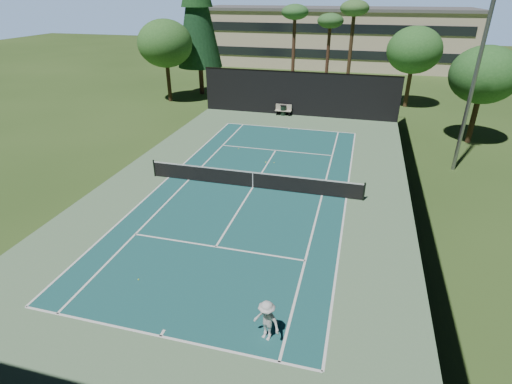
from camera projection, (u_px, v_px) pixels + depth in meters
ground at (253, 188)px, 23.78m from camera, size 160.00×160.00×0.00m
apron_slab at (253, 188)px, 23.78m from camera, size 18.00×32.00×0.01m
court_surface at (253, 187)px, 23.77m from camera, size 10.97×23.77×0.01m
court_lines at (253, 187)px, 23.77m from camera, size 11.07×23.87×0.01m
tennis_net at (253, 179)px, 23.53m from camera, size 12.90×0.10×1.10m
fence at (253, 156)px, 22.93m from camera, size 18.04×32.05×4.03m
player at (267, 321)px, 13.13m from camera, size 1.14×0.90×1.55m
tennis_ball_a at (139, 279)px, 16.16m from camera, size 0.06×0.06×0.06m
tennis_ball_b at (274, 163)px, 27.16m from camera, size 0.07×0.07×0.07m
tennis_ball_c at (266, 162)px, 27.21m from camera, size 0.08×0.08×0.08m
tennis_ball_d at (239, 149)px, 29.55m from camera, size 0.06×0.06×0.06m
park_bench at (283, 109)px, 37.39m from camera, size 1.50×0.45×1.02m
trash_bin at (283, 110)px, 37.43m from camera, size 0.56×0.56×0.95m
pine_tree at (197, 1)px, 41.20m from camera, size 4.80×4.80×15.00m
palm_a at (295, 16)px, 41.25m from camera, size 2.80×2.80×9.32m
palm_b at (330, 24)px, 42.55m from camera, size 2.80×2.80×8.42m
palm_c at (354, 12)px, 38.83m from camera, size 2.80×2.80×9.77m
decid_tree_a at (414, 50)px, 38.02m from camera, size 5.12×5.12×7.62m
decid_tree_b at (484, 75)px, 28.63m from camera, size 4.80×4.80×7.14m
decid_tree_c at (165, 44)px, 39.92m from camera, size 5.44×5.44×8.09m
campus_building at (331, 36)px, 61.55m from camera, size 40.50×12.50×8.30m
light_pole at (477, 68)px, 23.29m from camera, size 0.90×0.25×12.22m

